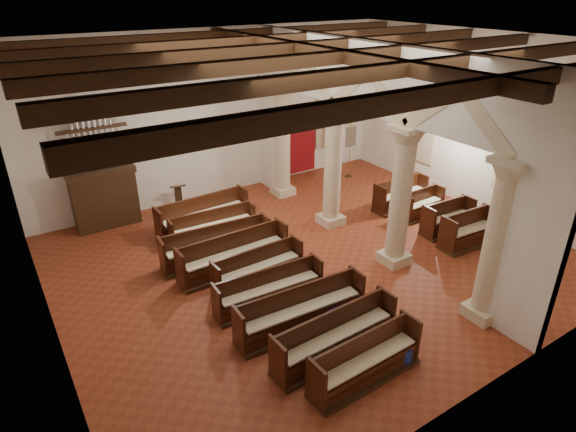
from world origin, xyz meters
The scene contains 33 objects.
floor centered at (0.00, 0.00, 0.00)m, with size 14.00×14.00×0.00m, color brown.
ceiling centered at (0.00, 0.00, 6.00)m, with size 14.00×14.00×0.00m, color black.
wall_back centered at (0.00, 6.00, 3.00)m, with size 14.00×0.02×6.00m, color white.
wall_front centered at (0.00, -6.00, 3.00)m, with size 14.00×0.02×6.00m, color white.
wall_left centered at (-7.00, 0.00, 3.00)m, with size 0.02×12.00×6.00m, color white.
wall_right centered at (7.00, 0.00, 3.00)m, with size 0.02×12.00×6.00m, color white.
ceiling_beams centered at (0.00, 0.00, 5.82)m, with size 13.80×11.80×0.30m, color #362311, non-canonical shape.
arcade centered at (1.80, 0.00, 3.56)m, with size 0.90×11.90×6.00m.
window_right_a centered at (6.98, -1.50, 2.20)m, with size 0.03×1.00×2.20m, color #327155.
window_right_b centered at (6.98, 2.50, 2.20)m, with size 0.03×1.00×2.20m, color #327155.
window_back centered at (5.00, 5.98, 2.20)m, with size 1.00×0.03×2.20m, color #327155.
pipe_organ centered at (-4.50, 5.50, 1.37)m, with size 2.10×0.85×4.40m.
lectern centered at (-2.21, 4.90, 0.50)m, with size 0.53×0.54×1.20m.
dossal_curtain centered at (3.50, 5.92, 1.17)m, with size 1.80×0.07×2.17m.
processional_banner centered at (5.11, 4.56, 0.79)m, with size 0.53×0.67×2.29m.
hymnal_box_a centered at (-1.02, -4.62, 0.26)m, with size 0.33×0.26×0.33m, color #151893.
hymnal_box_b centered at (-1.39, -2.77, 0.28)m, with size 0.35×0.29×0.35m, color #162C9C.
hymnal_box_c centered at (-1.54, -0.84, 0.27)m, with size 0.35×0.28×0.35m, color #151C93.
tube_heater_a centered at (-1.57, -4.14, 0.16)m, with size 0.11×0.11×1.06m, color silver.
tube_heater_b centered at (-2.97, -3.70, 0.16)m, with size 0.11×0.11×1.13m, color white.
nave_pew_0 centered at (-1.96, -4.52, 0.34)m, with size 2.60×0.75×1.03m.
nave_pew_1 centered at (-2.02, -3.61, 0.35)m, with size 3.07×0.80×1.06m.
nave_pew_2 centered at (-2.12, -2.47, 0.35)m, with size 3.27×0.88×1.07m.
nave_pew_3 centered at (-2.27, -1.27, 0.32)m, with size 2.90×0.80×0.97m.
nave_pew_4 centered at (-2.02, -0.28, 0.33)m, with size 2.60×0.73×0.99m.
nave_pew_5 centered at (-2.27, 0.63, 0.36)m, with size 3.25×0.79×1.11m.
nave_pew_6 centered at (-2.42, 1.43, 0.35)m, with size 3.28×0.93×1.07m.
nave_pew_7 centered at (-1.97, 2.67, 0.31)m, with size 2.78×0.78×0.95m.
nave_pew_8 centered at (-1.96, 3.42, 0.37)m, with size 3.13×0.90×1.13m.
aisle_pew_0 centered at (4.39, -2.00, 0.38)m, with size 1.90×0.86×1.12m.
aisle_pew_1 centered at (4.57, -1.06, 0.36)m, with size 1.86×0.83×1.07m.
aisle_pew_2 centered at (4.77, 0.22, 0.33)m, with size 1.70×0.69×0.96m.
aisle_pew_3 centered at (4.66, 1.14, 0.36)m, with size 2.15×0.75×1.08m.
Camera 1 is at (-7.32, -9.89, 7.34)m, focal length 30.00 mm.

